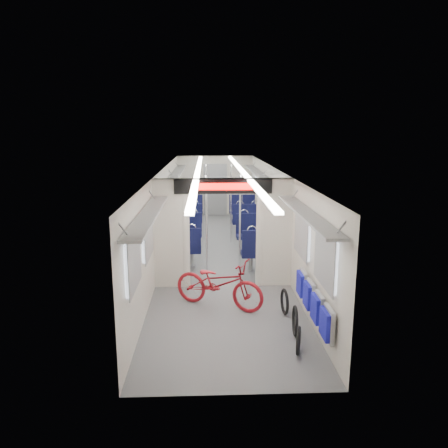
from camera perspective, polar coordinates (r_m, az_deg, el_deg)
name	(u,v)px	position (r m, az deg, el deg)	size (l,w,h in m)	color
carriage	(220,203)	(10.80, -0.49, 2.75)	(12.00, 12.02, 2.31)	#515456
bicycle	(219,283)	(8.23, -0.66, -7.75)	(0.62, 1.78, 0.94)	maroon
flip_bench	(313,302)	(7.24, 11.55, -9.91)	(0.12, 2.07, 0.48)	gray
bike_hoop_a	(298,342)	(6.79, 9.70, -14.97)	(0.44, 0.44, 0.05)	black
bike_hoop_b	(295,322)	(7.32, 9.26, -12.56)	(0.51, 0.51, 0.05)	black
bike_hoop_c	(285,303)	(8.08, 7.91, -10.17)	(0.48, 0.48, 0.05)	black
seat_bay_near_left	(184,236)	(11.47, -5.23, -1.63)	(0.91, 2.06, 1.09)	black
seat_bay_near_right	(257,239)	(11.18, 4.30, -1.91)	(0.93, 2.16, 1.13)	black
seat_bay_far_left	(189,212)	(14.92, -4.57, 1.60)	(0.90, 2.04, 1.09)	black
seat_bay_far_right	(244,212)	(14.74, 2.69, 1.54)	(0.92, 2.13, 1.12)	black
stanchion_near_left	(207,227)	(9.73, -2.27, -0.41)	(0.04, 0.04, 2.30)	silver
stanchion_near_right	(240,226)	(9.85, 2.09, -0.26)	(0.04, 0.04, 2.30)	silver
stanchion_far_left	(207,204)	(12.75, -2.28, 2.60)	(0.04, 0.04, 2.30)	silver
stanchion_far_right	(231,204)	(12.75, 0.91, 2.61)	(0.04, 0.04, 2.30)	silver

